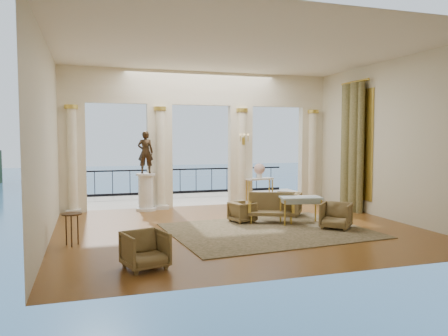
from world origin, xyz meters
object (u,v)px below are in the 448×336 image
object	(u,v)px
armchair_b	(336,214)
settee	(271,208)
game_table	(301,200)
statue	(145,152)
armchair_d	(243,211)
armchair_c	(287,203)
side_table	(72,218)
pedestal	(146,193)
console_table	(259,183)
armchair_a	(145,248)

from	to	relation	value
armchair_b	settee	world-z (taller)	settee
game_table	statue	world-z (taller)	statue
armchair_d	settee	world-z (taller)	settee
armchair_c	side_table	world-z (taller)	armchair_c
pedestal	settee	bearing A→B (deg)	-45.06
armchair_c	statue	bearing A→B (deg)	-85.04
armchair_c	settee	world-z (taller)	settee
settee	pedestal	distance (m)	4.27
armchair_c	settee	distance (m)	1.19
console_table	side_table	distance (m)	7.30
armchair_d	armchair_c	bearing A→B (deg)	-87.31
armchair_b	game_table	size ratio (longest dim) A/B	0.63
armchair_b	settee	bearing A→B (deg)	178.39
armchair_c	pedestal	distance (m)	4.47
side_table	pedestal	bearing A→B (deg)	62.94
statue	console_table	bearing A→B (deg)	-165.64
armchair_c	pedestal	size ratio (longest dim) A/B	0.65
statue	game_table	bearing A→B (deg)	150.34
armchair_c	console_table	bearing A→B (deg)	-145.78
armchair_b	armchair_d	world-z (taller)	armchair_b
console_table	side_table	world-z (taller)	console_table
armchair_a	settee	bearing A→B (deg)	24.25
game_table	armchair_a	bearing A→B (deg)	-136.76
statue	side_table	xyz separation A→B (m)	(-2.10, -4.11, -1.25)
armchair_c	console_table	distance (m)	2.29
settee	pedestal	world-z (taller)	pedestal
settee	side_table	distance (m)	5.23
settee	side_table	bearing A→B (deg)	-144.71
armchair_b	console_table	world-z (taller)	console_table
armchair_d	console_table	xyz separation A→B (m)	(1.62, 2.80, 0.45)
armchair_d	game_table	size ratio (longest dim) A/B	0.54
armchair_b	armchair_c	bearing A→B (deg)	143.70
armchair_d	pedestal	xyz separation A→B (m)	(-2.28, 2.75, 0.26)
armchair_a	armchair_c	bearing A→B (deg)	24.82
armchair_d	console_table	world-z (taller)	console_table
statue	console_table	xyz separation A→B (m)	(3.90, 0.05, -1.09)
armchair_d	settee	size ratio (longest dim) A/B	0.47
armchair_c	armchair_d	world-z (taller)	armchair_c
statue	console_table	distance (m)	4.05
statue	armchair_c	bearing A→B (deg)	164.02
armchair_d	settee	distance (m)	0.79
armchair_d	statue	xyz separation A→B (m)	(-2.28, 2.75, 1.54)
pedestal	side_table	world-z (taller)	pedestal
armchair_a	armchair_d	world-z (taller)	armchair_a
game_table	armchair_b	bearing A→B (deg)	-42.47
armchair_c	console_table	size ratio (longest dim) A/B	0.75
armchair_c	armchair_d	xyz separation A→B (m)	(-1.61, -0.54, -0.07)
armchair_a	armchair_b	distance (m)	5.43
armchair_b	pedestal	bearing A→B (deg)	178.34
armchair_b	pedestal	size ratio (longest dim) A/B	0.62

